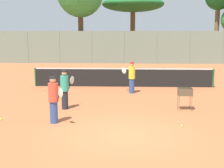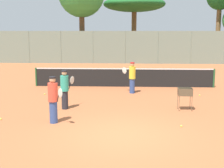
% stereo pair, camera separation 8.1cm
% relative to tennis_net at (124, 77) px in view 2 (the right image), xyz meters
% --- Properties ---
extents(ground_plane, '(80.00, 80.00, 0.00)m').
position_rel_tennis_net_xyz_m(ground_plane, '(0.00, -8.35, -0.56)').
color(ground_plane, '#B26038').
extents(tennis_net, '(10.30, 0.10, 1.07)m').
position_rel_tennis_net_xyz_m(tennis_net, '(0.00, 0.00, 0.00)').
color(tennis_net, '#26592D').
rests_on(tennis_net, ground_plane).
extents(back_fence, '(25.07, 0.08, 3.12)m').
position_rel_tennis_net_xyz_m(back_fence, '(-0.00, 12.40, 1.00)').
color(back_fence, gray).
rests_on(back_fence, ground_plane).
extents(tree_3, '(6.78, 6.78, 6.84)m').
position_rel_tennis_net_xyz_m(tree_3, '(0.93, 17.39, 5.37)').
color(tree_3, brown).
rests_on(tree_3, ground_plane).
extents(player_white_outfit, '(0.51, 0.81, 1.61)m').
position_rel_tennis_net_xyz_m(player_white_outfit, '(-2.39, -5.20, 0.28)').
color(player_white_outfit, '#26262D').
rests_on(player_white_outfit, ground_plane).
extents(player_red_cap, '(0.66, 0.73, 1.65)m').
position_rel_tennis_net_xyz_m(player_red_cap, '(-2.40, -7.18, 0.30)').
color(player_red_cap, '#334C8C').
rests_on(player_red_cap, ground_plane).
extents(player_yellow_shirt, '(0.74, 0.62, 1.60)m').
position_rel_tennis_net_xyz_m(player_yellow_shirt, '(0.43, -1.81, 0.28)').
color(player_yellow_shirt, '#334C8C').
rests_on(player_yellow_shirt, ground_plane).
extents(ball_cart, '(0.56, 0.41, 0.91)m').
position_rel_tennis_net_xyz_m(ball_cart, '(2.53, -5.15, 0.13)').
color(ball_cart, brown).
rests_on(ball_cart, ground_plane).
extents(tennis_ball_0, '(0.07, 0.07, 0.07)m').
position_rel_tennis_net_xyz_m(tennis_ball_0, '(3.78, -2.37, -0.53)').
color(tennis_ball_0, '#D1E54C').
rests_on(tennis_ball_0, ground_plane).
extents(tennis_ball_1, '(0.07, 0.07, 0.07)m').
position_rel_tennis_net_xyz_m(tennis_ball_1, '(-3.97, -2.45, -0.53)').
color(tennis_ball_1, '#D1E54C').
rests_on(tennis_ball_1, ground_plane).
extents(tennis_ball_2, '(0.07, 0.07, 0.07)m').
position_rel_tennis_net_xyz_m(tennis_ball_2, '(2.02, -7.45, -0.53)').
color(tennis_ball_2, '#D1E54C').
rests_on(tennis_ball_2, ground_plane).
extents(tennis_ball_3, '(0.07, 0.07, 0.07)m').
position_rel_tennis_net_xyz_m(tennis_ball_3, '(-4.43, -6.90, -0.53)').
color(tennis_ball_3, '#D1E54C').
rests_on(tennis_ball_3, ground_plane).
extents(parked_car, '(4.20, 1.70, 1.60)m').
position_rel_tennis_net_xyz_m(parked_car, '(-5.77, 16.69, 0.10)').
color(parked_car, white).
rests_on(parked_car, ground_plane).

